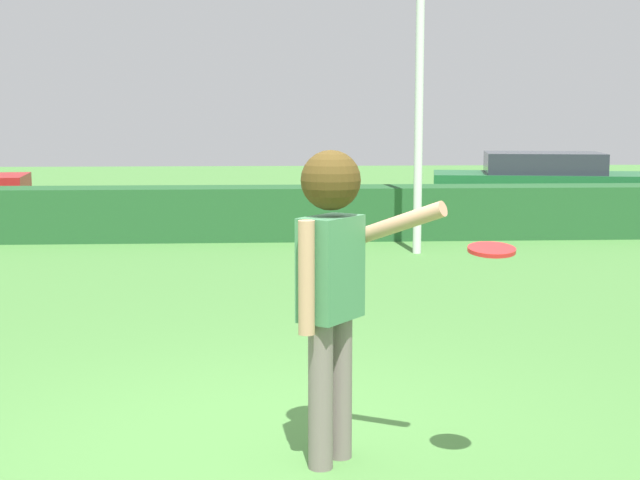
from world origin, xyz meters
TOP-DOWN VIEW (x-y plane):
  - ground_plane at (0.00, 0.00)m, footprint 60.00×60.00m
  - person at (0.37, -0.29)m, footprint 0.84×0.47m
  - frisbee at (1.18, -0.66)m, footprint 0.25×0.25m
  - hedge_row at (0.00, 9.20)m, footprint 26.10×0.90m
  - parked_car_green at (5.38, 12.07)m, footprint 4.44×2.43m

SIDE VIEW (x-z plane):
  - ground_plane at x=0.00m, z-range 0.00..0.00m
  - hedge_row at x=0.00m, z-range 0.00..0.84m
  - parked_car_green at x=5.38m, z-range 0.06..1.31m
  - person at x=0.37m, z-range 0.24..2.03m
  - frisbee at x=1.18m, z-range 1.26..1.31m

